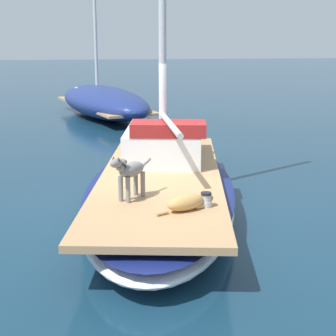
% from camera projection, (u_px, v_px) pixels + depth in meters
% --- Properties ---
extents(ground_plane, '(120.00, 120.00, 0.00)m').
position_uv_depth(ground_plane, '(161.00, 210.00, 9.46)').
color(ground_plane, '#143347').
extents(sailboat_main, '(3.63, 7.54, 0.66)m').
position_uv_depth(sailboat_main, '(161.00, 192.00, 9.38)').
color(sailboat_main, white).
rests_on(sailboat_main, ground).
extents(mast_main, '(0.14, 2.27, 6.37)m').
position_uv_depth(mast_main, '(164.00, 5.00, 9.33)').
color(mast_main, silver).
rests_on(mast_main, sailboat_main).
extents(cabin_house, '(1.73, 2.42, 0.84)m').
position_uv_depth(cabin_house, '(164.00, 142.00, 10.30)').
color(cabin_house, silver).
rests_on(cabin_house, sailboat_main).
extents(dog_grey, '(0.67, 0.77, 0.70)m').
position_uv_depth(dog_grey, '(130.00, 172.00, 7.74)').
color(dog_grey, gray).
rests_on(dog_grey, sailboat_main).
extents(dog_tan, '(0.88, 0.52, 0.22)m').
position_uv_depth(dog_tan, '(188.00, 202.00, 7.37)').
color(dog_tan, tan).
rests_on(dog_tan, sailboat_main).
extents(deck_winch, '(0.16, 0.16, 0.21)m').
position_uv_depth(deck_winch, '(206.00, 200.00, 7.49)').
color(deck_winch, '#B7B7BC').
rests_on(deck_winch, sailboat_main).
extents(moored_boat_far_astern, '(4.40, 7.31, 5.85)m').
position_uv_depth(moored_boat_far_astern, '(104.00, 101.00, 20.01)').
color(moored_boat_far_astern, navy).
rests_on(moored_boat_far_astern, ground).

